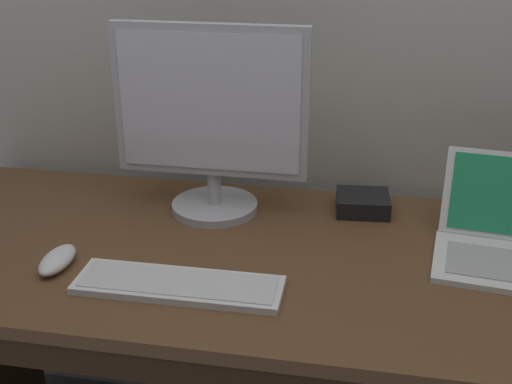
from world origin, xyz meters
The scene contains 5 objects.
desk centered at (0.00, -0.01, 0.54)m, with size 1.80×0.70×0.76m.
external_monitor centered at (-0.23, 0.17, 0.99)m, with size 0.45×0.21×0.45m.
wired_keyboard centered at (-0.21, -0.17, 0.77)m, with size 0.41×0.12×0.02m.
computer_mouse centered at (-0.48, -0.14, 0.78)m, with size 0.06×0.12×0.03m, color white.
external_drive_box centered at (0.13, 0.25, 0.78)m, with size 0.13×0.12×0.04m, color black.
Camera 1 is at (0.13, -1.21, 1.45)m, focal length 45.74 mm.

